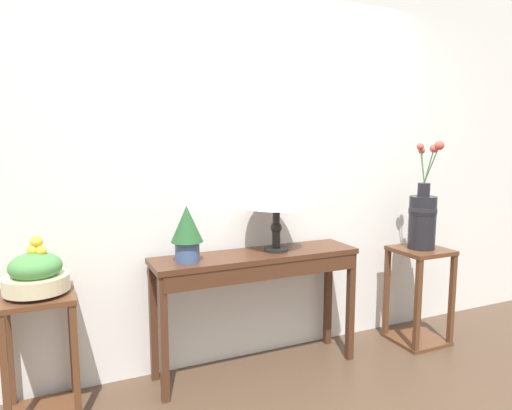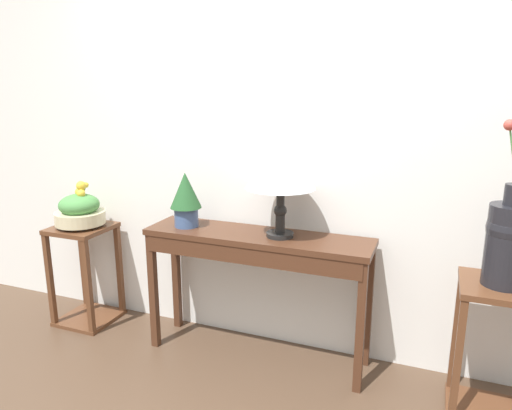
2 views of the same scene
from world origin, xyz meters
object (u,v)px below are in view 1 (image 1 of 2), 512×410
at_px(potted_plant_on_console, 187,231).
at_px(pedestal_stand_left, 42,357).
at_px(planter_bowl_wide_left, 36,274).
at_px(table_lamp, 276,191).
at_px(console_table, 258,272).
at_px(flower_vase_tall_right, 423,215).
at_px(pedestal_stand_right, 418,295).

xyz_separation_m(potted_plant_on_console, pedestal_stand_left, (-0.83, -0.00, -0.63)).
height_order(potted_plant_on_console, pedestal_stand_left, potted_plant_on_console).
bearing_deg(planter_bowl_wide_left, table_lamp, 0.69).
height_order(console_table, table_lamp, table_lamp).
bearing_deg(potted_plant_on_console, pedestal_stand_left, -179.72).
xyz_separation_m(table_lamp, planter_bowl_wide_left, (-1.44, -0.02, -0.38)).
xyz_separation_m(table_lamp, flower_vase_tall_right, (1.15, -0.11, -0.22)).
xyz_separation_m(console_table, flower_vase_tall_right, (1.29, -0.09, 0.30)).
height_order(pedestal_stand_left, pedestal_stand_right, pedestal_stand_right).
bearing_deg(pedestal_stand_right, flower_vase_tall_right, -104.01).
bearing_deg(pedestal_stand_left, console_table, -0.19).
distance_m(table_lamp, pedestal_stand_left, 1.67).
distance_m(potted_plant_on_console, flower_vase_tall_right, 1.76).
relative_size(console_table, potted_plant_on_console, 4.02).
relative_size(console_table, planter_bowl_wide_left, 4.07).
bearing_deg(console_table, planter_bowl_wide_left, 179.78).
height_order(console_table, flower_vase_tall_right, flower_vase_tall_right).
relative_size(table_lamp, flower_vase_tall_right, 0.68).
xyz_separation_m(console_table, pedestal_stand_right, (1.29, -0.09, -0.32)).
relative_size(potted_plant_on_console, pedestal_stand_right, 0.47).
relative_size(planter_bowl_wide_left, flower_vase_tall_right, 0.42).
distance_m(pedestal_stand_left, planter_bowl_wide_left, 0.47).
bearing_deg(planter_bowl_wide_left, console_table, -0.22).
height_order(console_table, pedestal_stand_left, console_table).
bearing_deg(table_lamp, pedestal_stand_right, -5.35).
xyz_separation_m(table_lamp, pedestal_stand_left, (-1.44, -0.02, -0.84)).
bearing_deg(table_lamp, potted_plant_on_console, -178.66).
distance_m(console_table, table_lamp, 0.54).
bearing_deg(potted_plant_on_console, pedestal_stand_right, -3.05).
bearing_deg(pedestal_stand_right, potted_plant_on_console, 176.95).
xyz_separation_m(console_table, table_lamp, (0.14, 0.02, 0.52)).
bearing_deg(pedestal_stand_left, flower_vase_tall_right, -2.03).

